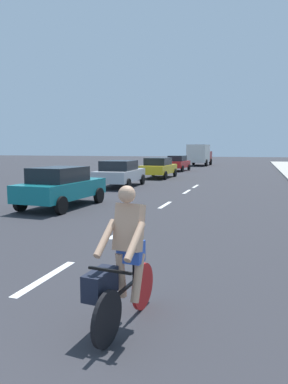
{
  "coord_description": "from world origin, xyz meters",
  "views": [
    {
      "loc": [
        3.48,
        -0.47,
        2.27
      ],
      "look_at": [
        0.59,
        8.58,
        1.1
      ],
      "focal_mm": 32.94,
      "sensor_mm": 36.0,
      "label": 1
    }
  ],
  "objects_px": {
    "parked_car_teal": "(61,186)",
    "parked_car_yellow": "(159,167)",
    "delivery_truck": "(199,154)",
    "parked_car_red": "(178,163)",
    "parked_car_silver": "(120,173)",
    "cyclist": "(122,263)"
  },
  "relations": [
    {
      "from": "parked_car_teal",
      "to": "parked_car_silver",
      "type": "relative_size",
      "value": 0.9
    },
    {
      "from": "parked_car_red",
      "to": "delivery_truck",
      "type": "xyz_separation_m",
      "value": [
        0.3,
        12.28,
        0.67
      ]
    },
    {
      "from": "cyclist",
      "to": "parked_car_yellow",
      "type": "distance_m",
      "value": 23.18
    },
    {
      "from": "parked_car_silver",
      "to": "parked_car_red",
      "type": "height_order",
      "value": "same"
    },
    {
      "from": "cyclist",
      "to": "parked_car_red",
      "type": "xyz_separation_m",
      "value": [
        -6.1,
        31.24,
        0.01
      ]
    },
    {
      "from": "parked_car_teal",
      "to": "parked_car_yellow",
      "type": "height_order",
      "value": "same"
    },
    {
      "from": "delivery_truck",
      "to": "parked_car_teal",
      "type": "bearing_deg",
      "value": -88.36
    },
    {
      "from": "cyclist",
      "to": "parked_car_teal",
      "type": "distance_m",
      "value": 9.75
    },
    {
      "from": "parked_car_red",
      "to": "parked_car_silver",
      "type": "bearing_deg",
      "value": -87.06
    },
    {
      "from": "parked_car_teal",
      "to": "parked_car_red",
      "type": "distance_m",
      "value": 23.29
    },
    {
      "from": "cyclist",
      "to": "parked_car_silver",
      "type": "bearing_deg",
      "value": -63.24
    },
    {
      "from": "parked_car_red",
      "to": "parked_car_teal",
      "type": "bearing_deg",
      "value": -85.59
    },
    {
      "from": "cyclist",
      "to": "parked_car_yellow",
      "type": "bearing_deg",
      "value": -70.72
    },
    {
      "from": "parked_car_teal",
      "to": "parked_car_yellow",
      "type": "bearing_deg",
      "value": 92.79
    },
    {
      "from": "cyclist",
      "to": "delivery_truck",
      "type": "xyz_separation_m",
      "value": [
        -5.8,
        43.52,
        0.67
      ]
    },
    {
      "from": "parked_car_silver",
      "to": "parked_car_red",
      "type": "xyz_separation_m",
      "value": [
        0.09,
        15.69,
        -0.01
      ]
    },
    {
      "from": "parked_car_yellow",
      "to": "delivery_truck",
      "type": "relative_size",
      "value": 0.71
    },
    {
      "from": "parked_car_silver",
      "to": "parked_car_yellow",
      "type": "bearing_deg",
      "value": 82.58
    },
    {
      "from": "cyclist",
      "to": "delivery_truck",
      "type": "bearing_deg",
      "value": -77.34
    },
    {
      "from": "parked_car_teal",
      "to": "parked_car_silver",
      "type": "xyz_separation_m",
      "value": [
        -0.56,
        7.59,
        0.0
      ]
    },
    {
      "from": "cyclist",
      "to": "parked_car_yellow",
      "type": "relative_size",
      "value": 0.41
    },
    {
      "from": "parked_car_silver",
      "to": "delivery_truck",
      "type": "distance_m",
      "value": 27.98
    }
  ]
}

